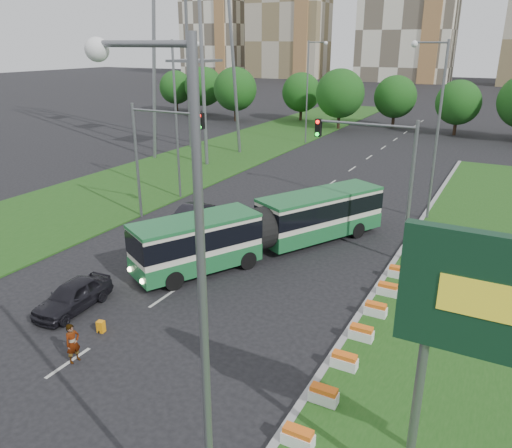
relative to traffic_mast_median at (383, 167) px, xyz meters
The scene contains 15 objects.
ground 12.31m from the traffic_mast_median, 115.54° to the right, with size 360.00×360.00×0.00m, color black.
median_kerb 5.77m from the traffic_mast_median, 57.56° to the right, with size 0.30×60.00×0.18m, color gray.
left_verge 27.78m from the traffic_mast_median, 146.63° to the left, with size 12.00×110.00×0.10m, color #1D4B15.
lane_markings 13.75m from the traffic_mast_median, 127.88° to the left, with size 0.20×100.00×0.01m, color #B1B1AA, non-canonical shape.
flower_planters 11.57m from the traffic_mast_median, 79.43° to the right, with size 1.10×15.90×0.60m, color white, non-canonical shape.
traffic_mast_median is the anchor object (origin of this frame).
traffic_mast_left 15.19m from the traffic_mast_median, behind, with size 5.76×0.32×8.00m.
street_lamps 7.81m from the traffic_mast_median, behind, with size 36.00×60.00×12.00m, color slate, non-canonical shape.
apartment_tower_west 157.53m from the traffic_mast_median, 116.49° to the left, with size 26.00×15.00×48.00m, color #BBB096.
midrise_west 172.38m from the traffic_mast_median, 125.48° to the left, with size 22.00×14.00×36.00m, color white.
articulated_bus 7.54m from the traffic_mast_median, 157.38° to the right, with size 2.54×16.33×2.69m.
car_left_near 17.41m from the traffic_mast_median, 130.02° to the right, with size 1.65×4.10×1.40m, color black.
car_left_far 13.55m from the traffic_mast_median, behind, with size 1.41×4.05×1.33m, color black.
pedestrian 18.10m from the traffic_mast_median, 115.76° to the right, with size 0.60×0.39×1.65m, color gray.
shopping_trolley 16.80m from the traffic_mast_median, 120.97° to the right, with size 0.31×0.32×0.52m.
Camera 1 is at (11.25, -17.09, 11.83)m, focal length 35.00 mm.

